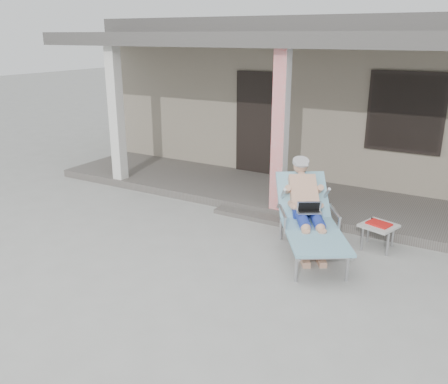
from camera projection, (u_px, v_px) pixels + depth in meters
The scene contains 7 objects.
ground at pixel (212, 266), 6.36m from camera, with size 60.00×60.00×0.00m, color #9E9E99.
house at pixel (354, 92), 11.18m from camera, with size 10.40×5.40×3.30m.
porch_deck at pixel (296, 198), 8.81m from camera, with size 10.00×2.00×0.15m, color #605B56.
porch_overhang at pixel (302, 45), 7.90m from camera, with size 10.00×2.30×2.85m.
porch_step at pixel (270, 219), 7.87m from camera, with size 2.00×0.30×0.07m, color #605B56.
lounger at pixel (309, 197), 6.63m from camera, with size 1.63×2.00×1.28m.
side_table at pixel (379, 227), 6.78m from camera, with size 0.56×0.56×0.40m.
Camera 1 is at (2.99, -4.88, 2.95)m, focal length 38.00 mm.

